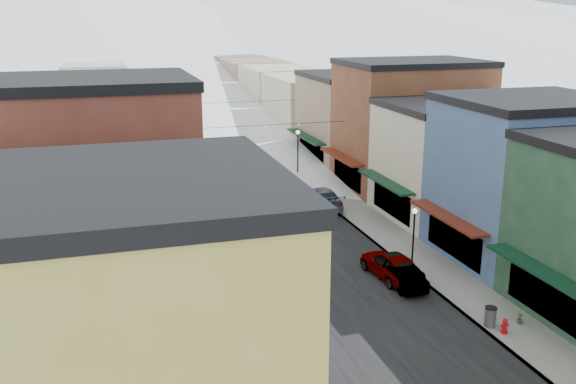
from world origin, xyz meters
TOP-DOWN VIEW (x-y plane):
  - road at (0.00, 60.00)m, footprint 10.00×160.00m
  - sidewalk_left at (-6.60, 60.00)m, footprint 3.20×160.00m
  - sidewalk_right at (6.60, 60.00)m, footprint 3.20×160.00m
  - curb_left at (-5.05, 60.00)m, footprint 0.10×160.00m
  - curb_right at (5.05, 60.00)m, footprint 0.10×160.00m
  - bldg_l_yellow at (-13.19, 4.00)m, footprint 11.30×8.70m
  - bldg_l_cream at (-13.19, 12.50)m, footprint 11.30×8.20m
  - bldg_l_brick_near at (-13.69, 20.50)m, footprint 12.30×8.20m
  - bldg_l_grayblue at (-13.19, 29.00)m, footprint 11.30×9.20m
  - bldg_l_brick_far at (-14.19, 38.00)m, footprint 13.30×9.20m
  - bldg_l_tan at (-13.19, 48.00)m, footprint 11.30×11.20m
  - bldg_r_blue at (13.19, 21.00)m, footprint 11.30×9.20m
  - bldg_r_cream at (13.69, 30.00)m, footprint 12.30×9.20m
  - bldg_r_brick_far at (14.19, 39.00)m, footprint 13.30×9.20m
  - bldg_r_tan at (13.19, 49.00)m, footprint 11.30×11.20m
  - distant_blocks at (0.00, 83.00)m, footprint 34.00×55.00m
  - mountain_ridge at (-19.47, 277.18)m, footprint 670.00×340.00m
  - overhead_cables at (0.00, 47.50)m, footprint 16.40×15.04m
  - car_silver_sedan at (-3.85, 23.02)m, footprint 2.06×4.72m
  - car_dark_hatch at (-4.08, 23.73)m, footprint 1.81×5.03m
  - car_silver_wagon at (-3.67, 36.09)m, footprint 2.29×4.99m
  - car_green_sedan at (3.50, 18.83)m, footprint 1.59×4.18m
  - car_gray_suv at (3.50, 20.09)m, footprint 2.49×5.20m
  - car_black_sedan at (4.25, 35.01)m, footprint 2.48×5.89m
  - car_lane_silver at (-0.60, 55.94)m, footprint 2.03×4.94m
  - car_lane_white at (1.80, 60.76)m, footprint 2.45×5.29m
  - fire_hydrant at (5.71, 11.88)m, footprint 0.47×0.35m
  - trash_can at (5.44, 12.72)m, footprint 0.62×0.62m
  - streetlamp_near at (5.20, 20.71)m, footprint 0.33×0.33m
  - streetlamp_far at (5.20, 44.09)m, footprint 0.39×0.39m
  - planter_far at (7.08, 12.55)m, footprint 0.36×0.36m
  - snow_pile_near at (-4.88, 12.11)m, footprint 2.24×2.58m
  - snow_pile_mid at (-4.29, 31.04)m, footprint 2.26×2.59m
  - snow_pile_far at (-4.46, 44.09)m, footprint 2.29×2.61m

SIDE VIEW (x-z plane):
  - road at x=0.00m, z-range 0.00..0.01m
  - sidewalk_left at x=-6.60m, z-range 0.00..0.15m
  - sidewalk_right at x=6.60m, z-range 0.00..0.15m
  - curb_left at x=-5.05m, z-range 0.00..0.15m
  - curb_right at x=5.05m, z-range 0.00..0.15m
  - planter_far at x=7.08m, z-range 0.15..0.69m
  - snow_pile_near at x=-4.88m, z-range -0.02..0.93m
  - snow_pile_mid at x=-4.29m, z-range -0.02..0.94m
  - snow_pile_far at x=-4.46m, z-range -0.02..0.95m
  - fire_hydrant at x=5.71m, z-range 0.12..0.91m
  - car_green_sedan at x=3.50m, z-range 0.00..1.36m
  - trash_can at x=5.44m, z-range 0.16..1.21m
  - car_silver_wagon at x=-3.67m, z-range 0.00..1.41m
  - car_lane_white at x=1.80m, z-range 0.00..1.47m
  - car_silver_sedan at x=-3.85m, z-range 0.00..1.58m
  - car_dark_hatch at x=-4.08m, z-range 0.00..1.65m
  - car_lane_silver at x=-0.60m, z-range 0.00..1.68m
  - car_black_sedan at x=4.25m, z-range 0.00..1.70m
  - car_gray_suv at x=3.50m, z-range 0.00..1.72m
  - streetlamp_near at x=5.20m, z-range 0.66..4.57m
  - streetlamp_far at x=5.20m, z-range 0.76..5.45m
  - distant_blocks at x=0.00m, z-range 0.00..8.00m
  - bldg_r_cream at x=13.69m, z-range 0.01..9.01m
  - bldg_l_grayblue at x=-13.19m, z-range 0.01..9.01m
  - bldg_r_tan at x=13.19m, z-range 0.01..9.51m
  - bldg_l_cream at x=-13.19m, z-range 0.01..9.51m
  - bldg_l_tan at x=-13.19m, z-range 0.01..10.01m
  - bldg_r_blue at x=13.19m, z-range 0.01..10.51m
  - bldg_l_brick_far at x=-14.19m, z-range 0.01..11.01m
  - bldg_r_brick_far at x=14.19m, z-range 0.01..11.51m
  - bldg_l_yellow at x=-13.19m, z-range 0.01..11.51m
  - overhead_cables at x=0.00m, z-range 6.18..6.22m
  - bldg_l_brick_near at x=-13.69m, z-range 0.01..12.51m
  - mountain_ridge at x=-19.47m, z-range -2.64..31.36m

